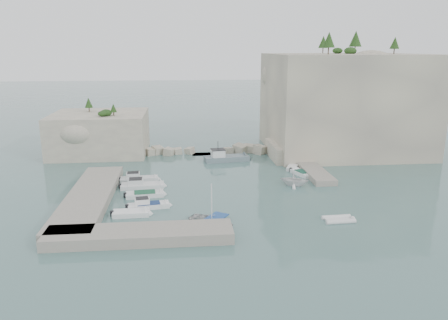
{
  "coord_description": "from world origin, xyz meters",
  "views": [
    {
      "loc": [
        -5.69,
        -52.08,
        18.11
      ],
      "look_at": [
        0.0,
        6.0,
        3.0
      ],
      "focal_mm": 35.0,
      "sensor_mm": 36.0,
      "label": 1
    }
  ],
  "objects": [
    {
      "name": "cliff_terrace",
      "position": [
        13.0,
        18.0,
        1.25
      ],
      "size": [
        8.0,
        10.0,
        2.5
      ],
      "primitive_type": "cube",
      "color": "beige",
      "rests_on": "ground"
    },
    {
      "name": "motorboat_a",
      "position": [
        -11.83,
        7.07,
        0.0
      ],
      "size": [
        5.8,
        2.11,
        1.4
      ],
      "primitive_type": null,
      "rotation": [
        0.0,
        0.0,
        0.07
      ],
      "color": "silver",
      "rests_on": "ground"
    },
    {
      "name": "rowboat",
      "position": [
        -2.8,
        -9.4,
        0.0
      ],
      "size": [
        6.28,
        5.9,
        1.06
      ],
      "primitive_type": "imported",
      "rotation": [
        0.0,
        0.0,
        0.97
      ],
      "color": "silver",
      "rests_on": "ground"
    },
    {
      "name": "motorboat_c",
      "position": [
        -10.51,
        0.38,
        0.0
      ],
      "size": [
        5.3,
        2.4,
        0.7
      ],
      "primitive_type": null,
      "rotation": [
        0.0,
        0.0,
        0.11
      ],
      "color": "silver",
      "rests_on": "ground"
    },
    {
      "name": "tender_east_d",
      "position": [
        10.92,
        15.5,
        0.0
      ],
      "size": [
        4.23,
        2.55,
        1.53
      ],
      "primitive_type": "imported",
      "rotation": [
        0.0,
        0.0,
        1.85
      ],
      "color": "silver",
      "rests_on": "ground"
    },
    {
      "name": "tender_east_a",
      "position": [
        9.19,
        2.87,
        0.0
      ],
      "size": [
        4.74,
        4.46,
        1.99
      ],
      "primitive_type": "imported",
      "rotation": [
        0.0,
        0.0,
        1.18
      ],
      "color": "white",
      "rests_on": "ground"
    },
    {
      "name": "ground",
      "position": [
        0.0,
        0.0,
        0.0
      ],
      "size": [
        400.0,
        400.0,
        0.0
      ],
      "primitive_type": "plane",
      "color": "#4B706D",
      "rests_on": "ground"
    },
    {
      "name": "rowboat_mast",
      "position": [
        -2.8,
        -9.4,
        2.63
      ],
      "size": [
        0.1,
        0.1,
        4.2
      ],
      "primitive_type": "cylinder",
      "color": "white",
      "rests_on": "rowboat"
    },
    {
      "name": "quay_west",
      "position": [
        -17.0,
        -1.0,
        0.55
      ],
      "size": [
        5.0,
        24.0,
        1.1
      ],
      "primitive_type": "cube",
      "color": "#9E9689",
      "rests_on": "ground"
    },
    {
      "name": "ledge_east",
      "position": [
        13.5,
        10.0,
        0.4
      ],
      "size": [
        3.0,
        16.0,
        0.8
      ],
      "primitive_type": "cube",
      "color": "#9E9689",
      "rests_on": "ground"
    },
    {
      "name": "work_boat",
      "position": [
        1.5,
        16.84,
        0.0
      ],
      "size": [
        8.25,
        3.5,
        2.2
      ],
      "primitive_type": null,
      "rotation": [
        0.0,
        0.0,
        0.15
      ],
      "color": "slate",
      "rests_on": "ground"
    },
    {
      "name": "motorboat_e",
      "position": [
        -11.53,
        -5.96,
        0.0
      ],
      "size": [
        4.43,
        1.91,
        0.7
      ],
      "primitive_type": null,
      "rotation": [
        0.0,
        0.0,
        0.03
      ],
      "color": "white",
      "rests_on": "ground"
    },
    {
      "name": "outcrop_west",
      "position": [
        -20.0,
        25.0,
        3.5
      ],
      "size": [
        16.0,
        14.0,
        7.0
      ],
      "primitive_type": "cube",
      "color": "beige",
      "rests_on": "ground"
    },
    {
      "name": "quay_south",
      "position": [
        -10.0,
        -12.5,
        0.55
      ],
      "size": [
        18.0,
        4.0,
        1.1
      ],
      "primitive_type": "cube",
      "color": "#9E9689",
      "rests_on": "ground"
    },
    {
      "name": "inflatable_dinghy",
      "position": [
        10.84,
        -9.72,
        0.0
      ],
      "size": [
        3.63,
        1.88,
        0.44
      ],
      "primitive_type": null,
      "rotation": [
        0.0,
        0.0,
        0.04
      ],
      "color": "silver",
      "rests_on": "ground"
    },
    {
      "name": "motorboat_d",
      "position": [
        -9.76,
        -3.77,
        0.0
      ],
      "size": [
        5.38,
        2.34,
        1.4
      ],
      "primitive_type": null,
      "rotation": [
        0.0,
        0.0,
        0.16
      ],
      "color": "white",
      "rests_on": "ground"
    },
    {
      "name": "breakwater",
      "position": [
        -1.0,
        22.0,
        0.7
      ],
      "size": [
        28.0,
        3.0,
        1.4
      ],
      "primitive_type": "cube",
      "color": "beige",
      "rests_on": "ground"
    },
    {
      "name": "motorboat_b",
      "position": [
        -11.1,
        3.95,
        0.0
      ],
      "size": [
        6.26,
        2.28,
        1.4
      ],
      "primitive_type": null,
      "rotation": [
        0.0,
        0.0,
        0.04
      ],
      "color": "silver",
      "rests_on": "ground"
    },
    {
      "name": "tender_east_c",
      "position": [
        11.19,
        11.29,
        0.0
      ],
      "size": [
        3.0,
        4.5,
        0.7
      ],
      "primitive_type": null,
      "rotation": [
        0.0,
        0.0,
        1.16
      ],
      "color": "white",
      "rests_on": "ground"
    },
    {
      "name": "tender_east_b",
      "position": [
        11.6,
        7.63,
        0.0
      ],
      "size": [
        2.88,
        4.64,
        0.7
      ],
      "primitive_type": null,
      "rotation": [
        0.0,
        0.0,
        1.91
      ],
      "color": "white",
      "rests_on": "ground"
    },
    {
      "name": "cliff_east",
      "position": [
        23.0,
        23.0,
        8.5
      ],
      "size": [
        26.0,
        22.0,
        17.0
      ],
      "primitive_type": "cube",
      "color": "beige",
      "rests_on": "ground"
    },
    {
      "name": "vegetation",
      "position": [
        17.83,
        24.4,
        17.93
      ],
      "size": [
        53.48,
        13.88,
        13.4
      ],
      "color": "#1E4219",
      "rests_on": "ground"
    }
  ]
}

